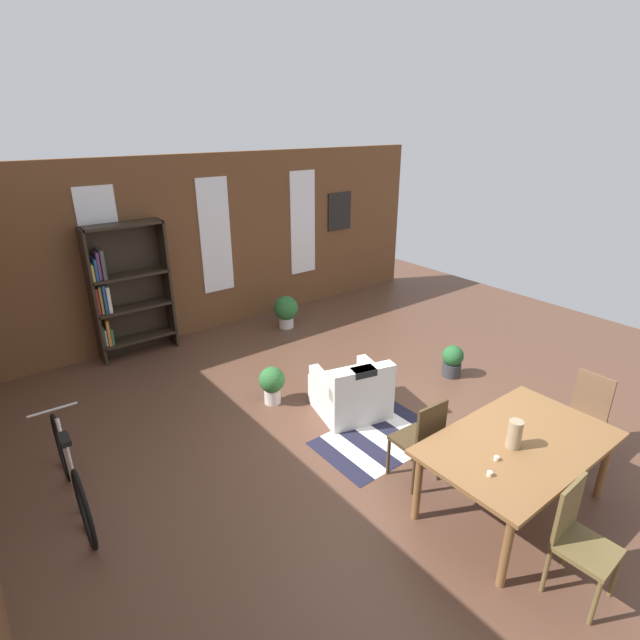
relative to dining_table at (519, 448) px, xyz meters
The scene contains 21 objects.
ground_plane 1.45m from the dining_table, 94.44° to the left, with size 11.42×11.42×0.00m, color brown.
back_wall_brick 5.79m from the dining_table, 90.99° to the left, with size 8.68×0.12×2.93m, color brown.
window_pane_0 6.05m from the dining_table, 108.46° to the left, with size 0.55×0.02×1.90m, color white.
window_pane_1 5.74m from the dining_table, 91.01° to the left, with size 0.55×0.02×1.90m, color white.
window_pane_2 5.99m from the dining_table, 73.37° to the left, with size 0.55×0.02×1.90m, color white.
dining_table is the anchor object (origin of this frame).
vase_on_table 0.24m from the dining_table, behind, with size 0.13×0.13×0.26m, color #998466.
tealight_candle_0 0.14m from the dining_table, 153.49° to the left, with size 0.04×0.04×0.04m, color silver.
tealight_candle_1 0.63m from the dining_table, behind, with size 0.04×0.04×0.04m, color silver.
tealight_candle_2 0.41m from the dining_table, behind, with size 0.04×0.04×0.04m, color silver.
dining_chair_far_left 0.89m from the dining_table, 118.09° to the left, with size 0.42×0.42×0.95m.
dining_chair_head_right 1.29m from the dining_table, ahead, with size 0.41×0.41×0.95m.
dining_chair_near_left 0.89m from the dining_table, 118.07° to the right, with size 0.42×0.42×0.95m.
bookshelf_tall 5.76m from the dining_table, 107.48° to the left, with size 1.15×0.33×2.04m.
armchair_white 2.18m from the dining_table, 93.33° to the left, with size 0.97×0.97×0.75m.
bicycle_second 4.12m from the dining_table, 141.99° to the left, with size 0.44×1.76×0.91m.
potted_plant_by_shelf 3.06m from the dining_table, 104.93° to the left, with size 0.33×0.33×0.50m.
potted_plant_corner 4.97m from the dining_table, 81.24° to the left, with size 0.43×0.43×0.57m.
potted_plant_window 2.61m from the dining_table, 50.40° to the left, with size 0.30×0.30×0.46m.
striped_rug 1.66m from the dining_table, 98.78° to the left, with size 1.45×0.93×0.01m.
framed_picture 6.31m from the dining_table, 65.53° to the left, with size 0.56×0.03×0.72m, color black.
Camera 1 is at (-3.54, -3.07, 3.42)m, focal length 27.49 mm.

